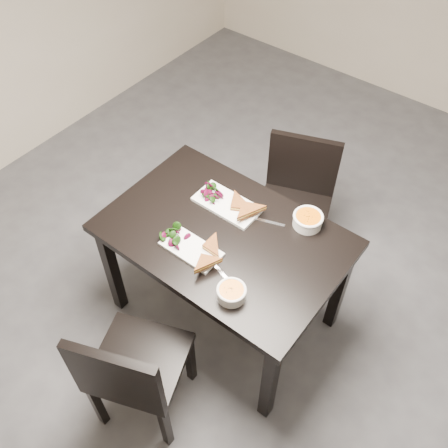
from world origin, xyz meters
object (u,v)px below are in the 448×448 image
object	(u,v)px
table	(224,246)
soup_bowl_near	(231,292)
chair_far	(296,196)
plate_far	(227,204)
chair_near	(132,371)
soup_bowl_far	(308,219)
plate_near	(191,249)

from	to	relation	value
table	soup_bowl_near	xyz separation A→B (m)	(0.25, -0.27, 0.13)
chair_far	plate_far	distance (m)	0.60
table	chair_near	distance (m)	0.76
chair_far	soup_bowl_far	size ratio (longest dim) A/B	5.53
plate_far	soup_bowl_far	bearing A→B (deg)	19.64
plate_near	plate_far	world-z (taller)	plate_far
table	soup_bowl_near	bearing A→B (deg)	-47.07
chair_near	soup_bowl_far	distance (m)	1.11
table	chair_near	world-z (taller)	chair_near
plate_near	plate_far	bearing A→B (deg)	97.29
table	plate_near	bearing A→B (deg)	-108.64
table	plate_far	xyz separation A→B (m)	(-0.10, 0.16, 0.11)
table	chair_near	bearing A→B (deg)	-87.25
table	plate_near	size ratio (longest dim) A/B	4.02
soup_bowl_near	soup_bowl_far	size ratio (longest dim) A/B	0.88
chair_far	chair_near	bearing A→B (deg)	-110.46
plate_near	soup_bowl_far	bearing A→B (deg)	53.53
plate_near	table	bearing A→B (deg)	71.36
soup_bowl_near	plate_far	bearing A→B (deg)	129.64
chair_far	plate_far	xyz separation A→B (m)	(-0.14, -0.52, 0.27)
soup_bowl_far	chair_far	bearing A→B (deg)	125.36
soup_bowl_near	chair_far	bearing A→B (deg)	103.23
table	soup_bowl_far	size ratio (longest dim) A/B	7.80
chair_far	soup_bowl_near	world-z (taller)	chair_far
table	soup_bowl_near	world-z (taller)	soup_bowl_near
soup_bowl_near	soup_bowl_far	bearing A→B (deg)	85.84
chair_near	soup_bowl_near	size ratio (longest dim) A/B	6.29
chair_near	chair_far	distance (m)	1.41
table	chair_far	bearing A→B (deg)	87.36
table	plate_far	distance (m)	0.22
plate_far	soup_bowl_far	distance (m)	0.43
table	soup_bowl_near	size ratio (longest dim) A/B	8.87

